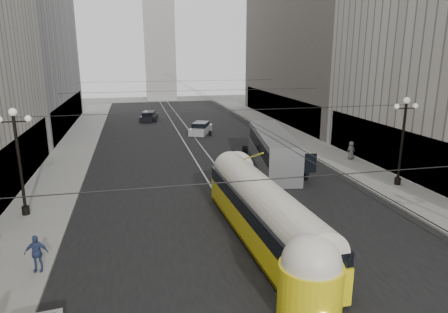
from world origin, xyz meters
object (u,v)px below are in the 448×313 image
city_bus (272,148)px  pedestrian_sidewalk_right (351,150)px  streetcar (263,211)px  pedestrian_sidewalk_left (36,253)px

city_bus → pedestrian_sidewalk_right: city_bus is taller
streetcar → pedestrian_sidewalk_left: 10.77m
city_bus → pedestrian_sidewalk_right: size_ratio=7.52×
pedestrian_sidewalk_right → city_bus: bearing=-2.7°
city_bus → streetcar: bearing=-111.4°
city_bus → pedestrian_sidewalk_right: (7.65, 0.27, -0.70)m
streetcar → city_bus: streetcar is taller
pedestrian_sidewalk_right → pedestrian_sidewalk_left: bearing=26.7°
pedestrian_sidewalk_left → pedestrian_sidewalk_right: bearing=32.6°
streetcar → pedestrian_sidewalk_left: (-10.71, -0.93, -0.61)m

